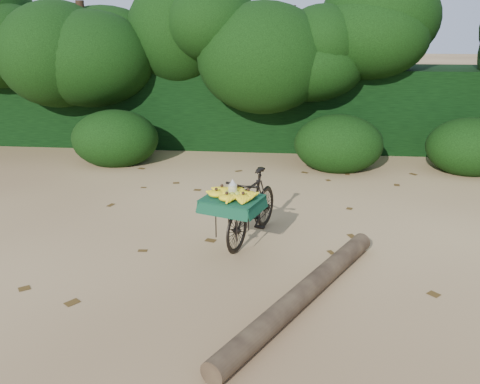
# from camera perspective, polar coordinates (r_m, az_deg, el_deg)

# --- Properties ---
(ground) EXTENTS (80.00, 80.00, 0.00)m
(ground) POSITION_cam_1_polar(r_m,az_deg,el_deg) (6.24, 0.03, -8.06)
(ground) COLOR tan
(ground) RESTS_ON ground
(vendor_bicycle) EXTENTS (1.07, 1.74, 0.94)m
(vendor_bicycle) POSITION_cam_1_polar(r_m,az_deg,el_deg) (6.71, 1.27, -1.57)
(vendor_bicycle) COLOR black
(vendor_bicycle) RESTS_ON ground
(fallen_log) EXTENTS (1.73, 2.86, 0.23)m
(fallen_log) POSITION_cam_1_polar(r_m,az_deg,el_deg) (5.45, 7.17, -11.18)
(fallen_log) COLOR brown
(fallen_log) RESTS_ON ground
(hedge_backdrop) EXTENTS (26.00, 1.80, 1.80)m
(hedge_backdrop) POSITION_cam_1_polar(r_m,az_deg,el_deg) (12.00, 3.08, 9.65)
(hedge_backdrop) COLOR black
(hedge_backdrop) RESTS_ON ground
(tree_row) EXTENTS (14.50, 2.00, 4.00)m
(tree_row) POSITION_cam_1_polar(r_m,az_deg,el_deg) (11.13, -0.49, 14.65)
(tree_row) COLOR black
(tree_row) RESTS_ON ground
(bush_clumps) EXTENTS (8.80, 1.70, 0.90)m
(bush_clumps) POSITION_cam_1_polar(r_m,az_deg,el_deg) (10.12, 5.31, 5.24)
(bush_clumps) COLOR black
(bush_clumps) RESTS_ON ground
(leaf_litter) EXTENTS (7.00, 7.30, 0.01)m
(leaf_litter) POSITION_cam_1_polar(r_m,az_deg,el_deg) (6.82, 0.58, -5.56)
(leaf_litter) COLOR #493213
(leaf_litter) RESTS_ON ground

